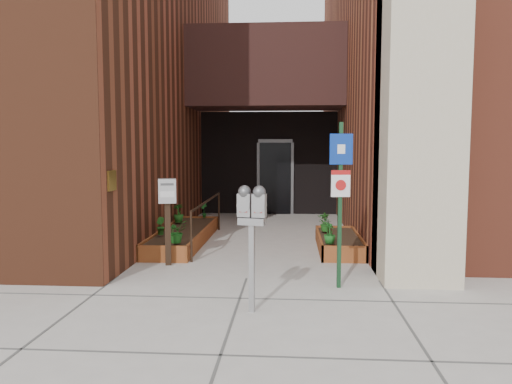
# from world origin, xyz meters

# --- Properties ---
(ground) EXTENTS (80.00, 80.00, 0.00)m
(ground) POSITION_xyz_m (0.00, 0.00, 0.00)
(ground) COLOR #9E9991
(ground) RESTS_ON ground
(architecture) EXTENTS (20.00, 14.60, 10.00)m
(architecture) POSITION_xyz_m (-0.18, 6.89, 4.98)
(architecture) COLOR brown
(architecture) RESTS_ON ground
(planter_left) EXTENTS (0.90, 3.60, 0.30)m
(planter_left) POSITION_xyz_m (-1.55, 2.70, 0.13)
(planter_left) COLOR brown
(planter_left) RESTS_ON ground
(planter_right) EXTENTS (0.80, 2.20, 0.30)m
(planter_right) POSITION_xyz_m (1.60, 2.20, 0.13)
(planter_right) COLOR brown
(planter_right) RESTS_ON ground
(handrail) EXTENTS (0.04, 3.34, 0.90)m
(handrail) POSITION_xyz_m (-1.05, 2.65, 0.75)
(handrail) COLOR black
(handrail) RESTS_ON ground
(parking_meter) EXTENTS (0.36, 0.19, 1.55)m
(parking_meter) POSITION_xyz_m (0.20, -1.51, 1.20)
(parking_meter) COLOR #949496
(parking_meter) RESTS_ON ground
(sign_post) EXTENTS (0.32, 0.09, 2.34)m
(sign_post) POSITION_xyz_m (1.36, -0.40, 1.44)
(sign_post) COLOR #14381D
(sign_post) RESTS_ON ground
(payment_dropbox) EXTENTS (0.34, 0.28, 1.47)m
(payment_dropbox) POSITION_xyz_m (-1.40, 0.77, 1.06)
(payment_dropbox) COLOR black
(payment_dropbox) RESTS_ON ground
(shrub_left_a) EXTENTS (0.51, 0.51, 0.41)m
(shrub_left_a) POSITION_xyz_m (-1.35, 1.18, 0.50)
(shrub_left_a) COLOR #1A5C1A
(shrub_left_a) RESTS_ON planter_left
(shrub_left_b) EXTENTS (0.27, 0.27, 0.34)m
(shrub_left_b) POSITION_xyz_m (-1.85, 1.96, 0.47)
(shrub_left_b) COLOR #1F5C1A
(shrub_left_b) RESTS_ON planter_left
(shrub_left_c) EXTENTS (0.32, 0.32, 0.41)m
(shrub_left_c) POSITION_xyz_m (-1.85, 3.53, 0.51)
(shrub_left_c) COLOR #1E5D1A
(shrub_left_c) RESTS_ON planter_left
(shrub_left_d) EXTENTS (0.25, 0.25, 0.34)m
(shrub_left_d) POSITION_xyz_m (-1.41, 4.30, 0.47)
(shrub_left_d) COLOR #19591B
(shrub_left_d) RESTS_ON planter_left
(shrub_right_a) EXTENTS (0.26, 0.26, 0.38)m
(shrub_right_a) POSITION_xyz_m (1.35, 1.30, 0.49)
(shrub_right_a) COLOR #19571B
(shrub_right_a) RESTS_ON planter_right
(shrub_right_b) EXTENTS (0.20, 0.20, 0.37)m
(shrub_right_b) POSITION_xyz_m (1.35, 2.68, 0.49)
(shrub_right_b) COLOR #205819
(shrub_right_b) RESTS_ON planter_right
(shrub_right_c) EXTENTS (0.41, 0.41, 0.33)m
(shrub_right_c) POSITION_xyz_m (1.35, 2.55, 0.46)
(shrub_right_c) COLOR #1F5F1B
(shrub_right_c) RESTS_ON planter_right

